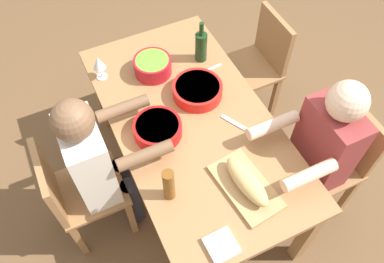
{
  "coord_description": "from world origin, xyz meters",
  "views": [
    {
      "loc": [
        1.23,
        -0.58,
        2.57
      ],
      "look_at": [
        0.0,
        0.0,
        0.63
      ],
      "focal_mm": 36.98,
      "sensor_mm": 36.0,
      "label": 1
    }
  ],
  "objects_px": {
    "cutting_board": "(246,186)",
    "chair_far_right": "(334,157)",
    "diner_near_center": "(98,161)",
    "beer_bottle": "(169,185)",
    "serving_bowl_fruit": "(197,90)",
    "serving_bowl_pasta": "(158,129)",
    "wine_bottle": "(201,46)",
    "dining_table": "(192,130)",
    "bread_loaf": "(247,181)",
    "napkin_stack": "(222,246)",
    "chair_far_left": "(258,61)",
    "diner_far_right": "(319,149)",
    "chair_near_center": "(75,191)",
    "wine_glass": "(99,64)",
    "serving_bowl_salad": "(153,65)"
  },
  "relations": [
    {
      "from": "serving_bowl_pasta",
      "to": "cutting_board",
      "type": "relative_size",
      "value": 0.68
    },
    {
      "from": "serving_bowl_fruit",
      "to": "diner_near_center",
      "type": "bearing_deg",
      "value": -76.62
    },
    {
      "from": "serving_bowl_pasta",
      "to": "serving_bowl_salad",
      "type": "height_order",
      "value": "serving_bowl_salad"
    },
    {
      "from": "diner_near_center",
      "to": "napkin_stack",
      "type": "xyz_separation_m",
      "value": [
        0.73,
        0.38,
        0.05
      ]
    },
    {
      "from": "chair_far_left",
      "to": "serving_bowl_fruit",
      "type": "bearing_deg",
      "value": -65.66
    },
    {
      "from": "chair_far_left",
      "to": "beer_bottle",
      "type": "distance_m",
      "value": 1.4
    },
    {
      "from": "cutting_board",
      "to": "wine_bottle",
      "type": "bearing_deg",
      "value": 167.89
    },
    {
      "from": "diner_near_center",
      "to": "wine_glass",
      "type": "relative_size",
      "value": 7.23
    },
    {
      "from": "wine_bottle",
      "to": "cutting_board",
      "type": "bearing_deg",
      "value": -12.11
    },
    {
      "from": "diner_far_right",
      "to": "serving_bowl_fruit",
      "type": "xyz_separation_m",
      "value": [
        -0.62,
        -0.46,
        0.09
      ]
    },
    {
      "from": "serving_bowl_fruit",
      "to": "cutting_board",
      "type": "bearing_deg",
      "value": -4.1
    },
    {
      "from": "chair_near_center",
      "to": "dining_table",
      "type": "bearing_deg",
      "value": 90.0
    },
    {
      "from": "serving_bowl_pasta",
      "to": "beer_bottle",
      "type": "relative_size",
      "value": 1.24
    },
    {
      "from": "dining_table",
      "to": "wine_bottle",
      "type": "bearing_deg",
      "value": 148.21
    },
    {
      "from": "cutting_board",
      "to": "chair_far_right",
      "type": "bearing_deg",
      "value": 94.22
    },
    {
      "from": "serving_bowl_pasta",
      "to": "cutting_board",
      "type": "distance_m",
      "value": 0.57
    },
    {
      "from": "diner_far_right",
      "to": "napkin_stack",
      "type": "xyz_separation_m",
      "value": [
        0.27,
        -0.77,
        0.05
      ]
    },
    {
      "from": "dining_table",
      "to": "serving_bowl_pasta",
      "type": "distance_m",
      "value": 0.25
    },
    {
      "from": "chair_far_left",
      "to": "bread_loaf",
      "type": "relative_size",
      "value": 2.66
    },
    {
      "from": "dining_table",
      "to": "wine_glass",
      "type": "height_order",
      "value": "wine_glass"
    },
    {
      "from": "serving_bowl_fruit",
      "to": "wine_bottle",
      "type": "bearing_deg",
      "value": 150.14
    },
    {
      "from": "diner_near_center",
      "to": "beer_bottle",
      "type": "xyz_separation_m",
      "value": [
        0.38,
        0.27,
        0.15
      ]
    },
    {
      "from": "chair_far_right",
      "to": "cutting_board",
      "type": "relative_size",
      "value": 2.12
    },
    {
      "from": "napkin_stack",
      "to": "serving_bowl_fruit",
      "type": "bearing_deg",
      "value": 161.11
    },
    {
      "from": "diner_far_right",
      "to": "napkin_stack",
      "type": "distance_m",
      "value": 0.82
    },
    {
      "from": "diner_near_center",
      "to": "napkin_stack",
      "type": "height_order",
      "value": "diner_near_center"
    },
    {
      "from": "chair_far_right",
      "to": "serving_bowl_fruit",
      "type": "distance_m",
      "value": 0.94
    },
    {
      "from": "diner_near_center",
      "to": "bread_loaf",
      "type": "bearing_deg",
      "value": 51.66
    },
    {
      "from": "bread_loaf",
      "to": "serving_bowl_salad",
      "type": "bearing_deg",
      "value": -172.65
    },
    {
      "from": "beer_bottle",
      "to": "cutting_board",
      "type": "bearing_deg",
      "value": 70.91
    },
    {
      "from": "diner_near_center",
      "to": "napkin_stack",
      "type": "bearing_deg",
      "value": 27.8
    },
    {
      "from": "diner_far_right",
      "to": "wine_glass",
      "type": "bearing_deg",
      "value": -136.97
    },
    {
      "from": "diner_near_center",
      "to": "beer_bottle",
      "type": "bearing_deg",
      "value": 35.59
    },
    {
      "from": "dining_table",
      "to": "beer_bottle",
      "type": "xyz_separation_m",
      "value": [
        0.38,
        -0.3,
        0.2
      ]
    },
    {
      "from": "wine_glass",
      "to": "napkin_stack",
      "type": "relative_size",
      "value": 1.19
    },
    {
      "from": "chair_far_right",
      "to": "cutting_board",
      "type": "height_order",
      "value": "chair_far_right"
    },
    {
      "from": "serving_bowl_salad",
      "to": "chair_far_left",
      "type": "bearing_deg",
      "value": 90.32
    },
    {
      "from": "dining_table",
      "to": "beer_bottle",
      "type": "relative_size",
      "value": 7.53
    },
    {
      "from": "diner_far_right",
      "to": "beer_bottle",
      "type": "height_order",
      "value": "diner_far_right"
    },
    {
      "from": "cutting_board",
      "to": "wine_glass",
      "type": "height_order",
      "value": "wine_glass"
    },
    {
      "from": "serving_bowl_fruit",
      "to": "chair_far_right",
      "type": "bearing_deg",
      "value": 46.15
    },
    {
      "from": "chair_far_right",
      "to": "napkin_stack",
      "type": "xyz_separation_m",
      "value": [
        0.27,
        -0.95,
        0.27
      ]
    },
    {
      "from": "bread_loaf",
      "to": "napkin_stack",
      "type": "bearing_deg",
      "value": -49.3
    },
    {
      "from": "diner_near_center",
      "to": "wine_bottle",
      "type": "distance_m",
      "value": 0.96
    },
    {
      "from": "dining_table",
      "to": "chair_far_right",
      "type": "height_order",
      "value": "chair_far_right"
    },
    {
      "from": "dining_table",
      "to": "cutting_board",
      "type": "bearing_deg",
      "value": 7.38
    },
    {
      "from": "cutting_board",
      "to": "beer_bottle",
      "type": "bearing_deg",
      "value": -109.09
    },
    {
      "from": "chair_far_left",
      "to": "cutting_board",
      "type": "bearing_deg",
      "value": -35.76
    },
    {
      "from": "bread_loaf",
      "to": "napkin_stack",
      "type": "distance_m",
      "value": 0.34
    },
    {
      "from": "serving_bowl_fruit",
      "to": "beer_bottle",
      "type": "xyz_separation_m",
      "value": [
        0.54,
        -0.42,
        0.07
      ]
    }
  ]
}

